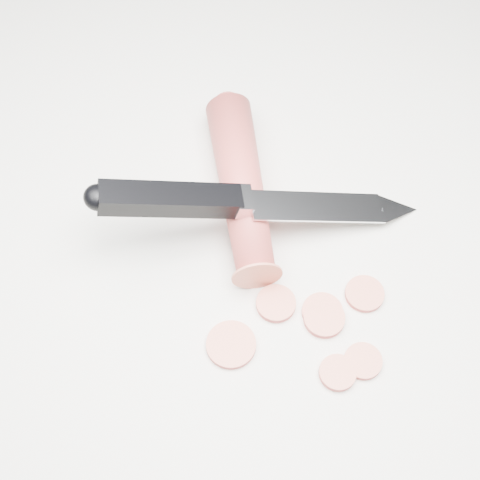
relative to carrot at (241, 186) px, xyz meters
name	(u,v)px	position (x,y,z in m)	size (l,w,h in m)	color
ground	(302,274)	(0.02, -0.09, -0.02)	(2.40, 2.40, 0.00)	silver
carrot	(241,186)	(0.00, 0.00, 0.00)	(0.04, 0.04, 0.18)	#BD3834
carrot_slice_0	(276,304)	(-0.01, -0.11, -0.02)	(0.03, 0.03, 0.01)	#DF6D53
carrot_slice_1	(324,318)	(0.02, -0.14, -0.02)	(0.03, 0.03, 0.01)	#DF6D53
carrot_slice_2	(322,312)	(0.02, -0.13, -0.02)	(0.03, 0.03, 0.01)	#DF6D53
carrot_slice_3	(338,373)	(0.01, -0.18, -0.02)	(0.03, 0.03, 0.01)	#DF6D53
carrot_slice_4	(365,294)	(0.06, -0.13, -0.02)	(0.03, 0.03, 0.01)	#DF6D53
carrot_slice_5	(231,345)	(-0.06, -0.13, -0.02)	(0.04, 0.04, 0.01)	#DF6D53
carrot_slice_6	(363,361)	(0.04, -0.18, -0.02)	(0.03, 0.03, 0.01)	#DF6D53
kitchen_knife	(262,199)	(0.01, -0.03, 0.02)	(0.29, 0.09, 0.09)	silver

